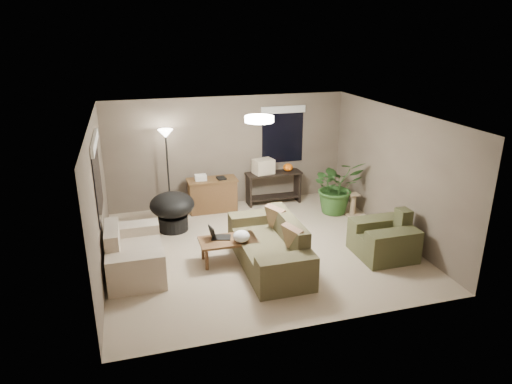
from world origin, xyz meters
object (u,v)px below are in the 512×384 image
object	(u,v)px
coffee_table	(228,243)
papasan_chair	(172,209)
houseplant	(336,192)
floor_lamp	(166,144)
armchair	(384,240)
desk	(212,195)
cat_scratching_post	(353,206)
loveseat	(133,255)
main_sofa	(271,249)
console_table	(273,185)

from	to	relation	value
coffee_table	papasan_chair	size ratio (longest dim) A/B	0.85
houseplant	floor_lamp	bearing A→B (deg)	165.91
armchair	desk	size ratio (longest dim) A/B	0.91
papasan_chair	floor_lamp	size ratio (longest dim) A/B	0.62
coffee_table	cat_scratching_post	world-z (taller)	cat_scratching_post
papasan_chair	cat_scratching_post	size ratio (longest dim) A/B	2.35
loveseat	main_sofa	bearing A→B (deg)	-9.88
armchair	console_table	bearing A→B (deg)	109.71
floor_lamp	houseplant	bearing A→B (deg)	-14.09
floor_lamp	houseplant	size ratio (longest dim) A/B	1.55
console_table	papasan_chair	world-z (taller)	papasan_chair
main_sofa	loveseat	distance (m)	2.34
main_sofa	armchair	xyz separation A→B (m)	(2.07, -0.24, 0.00)
desk	console_table	xyz separation A→B (m)	(1.47, 0.10, 0.06)
cat_scratching_post	desk	bearing A→B (deg)	159.25
houseplant	cat_scratching_post	size ratio (longest dim) A/B	2.46
loveseat	armchair	bearing A→B (deg)	-8.34
main_sofa	coffee_table	size ratio (longest dim) A/B	2.20
main_sofa	desk	world-z (taller)	main_sofa
coffee_table	houseplant	world-z (taller)	houseplant
papasan_chair	loveseat	bearing A→B (deg)	-118.56
papasan_chair	houseplant	size ratio (longest dim) A/B	0.95
floor_lamp	armchair	bearing A→B (deg)	-40.76
console_table	houseplant	xyz separation A→B (m)	(1.16, -0.94, 0.04)
desk	coffee_table	bearing A→B (deg)	-94.37
main_sofa	cat_scratching_post	size ratio (longest dim) A/B	4.40
desk	console_table	size ratio (longest dim) A/B	0.85
coffee_table	cat_scratching_post	bearing A→B (deg)	23.17
loveseat	floor_lamp	size ratio (longest dim) A/B	0.84
console_table	armchair	bearing A→B (deg)	-70.29
console_table	floor_lamp	world-z (taller)	floor_lamp
armchair	desk	bearing A→B (deg)	130.81
houseplant	cat_scratching_post	distance (m)	0.47
armchair	coffee_table	world-z (taller)	armchair
coffee_table	floor_lamp	bearing A→B (deg)	106.91
armchair	coffee_table	xyz separation A→B (m)	(-2.76, 0.54, 0.06)
desk	floor_lamp	bearing A→B (deg)	176.94
loveseat	floor_lamp	xyz separation A→B (m)	(0.86, 2.39, 1.30)
armchair	floor_lamp	xyz separation A→B (m)	(-3.52, 3.03, 1.30)
console_table	loveseat	bearing A→B (deg)	-143.38
papasan_chair	coffee_table	bearing A→B (deg)	-64.06
armchair	papasan_chair	size ratio (longest dim) A/B	0.85
coffee_table	loveseat	bearing A→B (deg)	176.49
houseplant	cat_scratching_post	xyz separation A→B (m)	(0.29, -0.26, -0.26)
main_sofa	console_table	bearing A→B (deg)	71.19
houseplant	papasan_chair	bearing A→B (deg)	179.52
houseplant	loveseat	bearing A→B (deg)	-161.39
houseplant	armchair	bearing A→B (deg)	-91.49
armchair	papasan_chair	xyz separation A→B (m)	(-3.55, 2.16, 0.17)
coffee_table	cat_scratching_post	xyz separation A→B (m)	(3.11, 1.33, -0.14)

